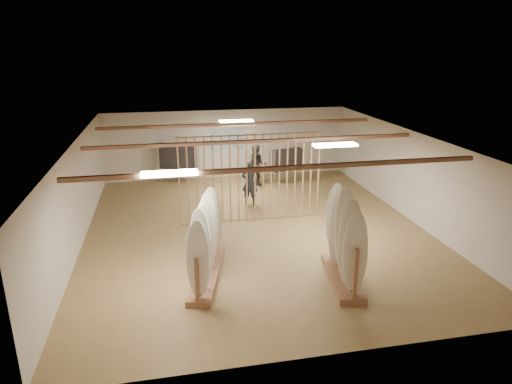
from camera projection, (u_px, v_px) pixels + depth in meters
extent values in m
plane|color=#967648|center=(256.00, 230.00, 13.82)|extent=(12.00, 12.00, 0.00)
plane|color=gray|center=(256.00, 139.00, 12.96)|extent=(12.00, 12.00, 0.00)
plane|color=beige|center=(227.00, 144.00, 18.98)|extent=(12.00, 0.00, 12.00)
plane|color=beige|center=(326.00, 287.00, 7.80)|extent=(12.00, 0.00, 12.00)
plane|color=beige|center=(77.00, 196.00, 12.43)|extent=(0.00, 12.00, 12.00)
plane|color=beige|center=(411.00, 176.00, 14.34)|extent=(0.00, 12.00, 12.00)
cube|color=#9A6446|center=(256.00, 141.00, 12.98)|extent=(9.50, 6.12, 0.10)
cube|color=white|center=(256.00, 141.00, 12.97)|extent=(1.20, 0.35, 0.06)
cylinder|color=tan|center=(179.00, 182.00, 13.71)|extent=(0.05, 0.05, 2.78)
cylinder|color=tan|center=(188.00, 182.00, 13.76)|extent=(0.05, 0.05, 2.78)
cylinder|color=tan|center=(196.00, 181.00, 13.81)|extent=(0.05, 0.05, 2.78)
cylinder|color=tan|center=(205.00, 181.00, 13.86)|extent=(0.05, 0.05, 2.78)
cylinder|color=tan|center=(213.00, 180.00, 13.91)|extent=(0.05, 0.05, 2.78)
cylinder|color=tan|center=(222.00, 180.00, 13.96)|extent=(0.05, 0.05, 2.78)
cylinder|color=tan|center=(230.00, 179.00, 14.01)|extent=(0.05, 0.05, 2.78)
cylinder|color=tan|center=(238.00, 179.00, 14.06)|extent=(0.05, 0.05, 2.78)
cylinder|color=tan|center=(247.00, 178.00, 14.11)|extent=(0.05, 0.05, 2.78)
cylinder|color=tan|center=(255.00, 178.00, 14.16)|extent=(0.05, 0.05, 2.78)
cylinder|color=tan|center=(263.00, 177.00, 14.21)|extent=(0.05, 0.05, 2.78)
cylinder|color=tan|center=(271.00, 177.00, 14.26)|extent=(0.05, 0.05, 2.78)
cylinder|color=tan|center=(279.00, 176.00, 14.31)|extent=(0.05, 0.05, 2.78)
cylinder|color=tan|center=(287.00, 176.00, 14.36)|extent=(0.05, 0.05, 2.78)
cylinder|color=tan|center=(295.00, 176.00, 14.41)|extent=(0.05, 0.05, 2.78)
cylinder|color=tan|center=(303.00, 175.00, 14.46)|extent=(0.05, 0.05, 2.78)
cylinder|color=tan|center=(311.00, 175.00, 14.51)|extent=(0.05, 0.05, 2.78)
cylinder|color=tan|center=(318.00, 174.00, 14.55)|extent=(0.05, 0.05, 2.78)
cube|color=#356DB9|center=(227.00, 139.00, 18.90)|extent=(1.40, 0.03, 0.90)
cube|color=#9A6446|center=(207.00, 274.00, 11.02)|extent=(1.21, 2.87, 0.15)
cylinder|color=black|center=(206.00, 239.00, 10.73)|extent=(0.68, 2.69, 0.01)
ellipsoid|color=white|center=(197.00, 259.00, 9.56)|extent=(0.47, 0.17, 1.82)
ellipsoid|color=white|center=(200.00, 251.00, 9.94)|extent=(0.47, 0.17, 1.82)
ellipsoid|color=silver|center=(203.00, 243.00, 10.33)|extent=(0.47, 0.17, 1.82)
ellipsoid|color=white|center=(206.00, 236.00, 10.71)|extent=(0.47, 0.17, 1.82)
ellipsoid|color=white|center=(208.00, 230.00, 11.09)|extent=(0.47, 0.17, 1.82)
ellipsoid|color=silver|center=(211.00, 223.00, 11.48)|extent=(0.47, 0.17, 1.82)
ellipsoid|color=silver|center=(213.00, 218.00, 11.86)|extent=(0.47, 0.17, 1.82)
cube|color=#9A6446|center=(342.00, 276.00, 10.87)|extent=(0.97, 2.38, 0.17)
cylinder|color=black|center=(345.00, 237.00, 10.56)|extent=(0.38, 2.24, 0.01)
ellipsoid|color=silver|center=(355.00, 252.00, 9.62)|extent=(0.53, 0.15, 2.04)
ellipsoid|color=silver|center=(350.00, 242.00, 10.07)|extent=(0.53, 0.15, 2.04)
ellipsoid|color=silver|center=(345.00, 234.00, 10.53)|extent=(0.53, 0.15, 2.04)
ellipsoid|color=silver|center=(340.00, 226.00, 10.98)|extent=(0.53, 0.15, 2.04)
ellipsoid|color=white|center=(336.00, 219.00, 11.44)|extent=(0.53, 0.15, 2.04)
cylinder|color=silver|center=(177.00, 144.00, 17.96)|extent=(1.45, 0.64, 0.03)
cube|color=black|center=(178.00, 157.00, 18.12)|extent=(1.49, 0.92, 0.95)
cylinder|color=silver|center=(178.00, 163.00, 18.20)|extent=(0.03, 0.03, 1.67)
cylinder|color=silver|center=(287.00, 148.00, 18.01)|extent=(1.34, 0.40, 0.03)
cube|color=black|center=(287.00, 160.00, 18.15)|extent=(1.33, 0.67, 0.84)
cylinder|color=silver|center=(287.00, 165.00, 18.22)|extent=(0.03, 0.03, 1.48)
imported|color=#222329|center=(250.00, 180.00, 15.74)|extent=(0.77, 0.67, 1.77)
imported|color=#332E28|center=(257.00, 163.00, 17.71)|extent=(1.00, 0.83, 1.90)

